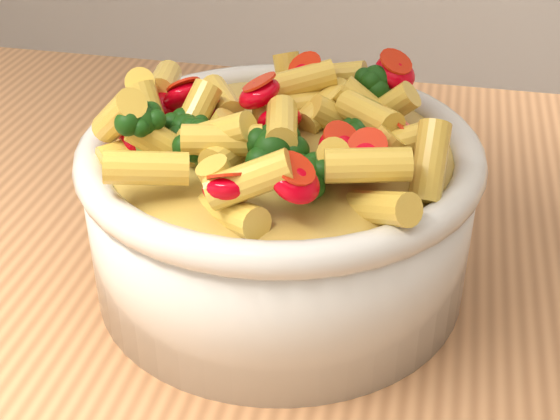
# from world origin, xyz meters

# --- Properties ---
(table) EXTENTS (1.20, 0.80, 0.90)m
(table) POSITION_xyz_m (0.00, 0.00, 0.80)
(table) COLOR tan
(table) RESTS_ON ground
(serving_bowl) EXTENTS (0.27, 0.27, 0.12)m
(serving_bowl) POSITION_xyz_m (-0.11, 0.02, 0.96)
(serving_bowl) COLOR silver
(serving_bowl) RESTS_ON table
(pasta_salad) EXTENTS (0.21, 0.21, 0.05)m
(pasta_salad) POSITION_xyz_m (-0.11, 0.02, 1.03)
(pasta_salad) COLOR #E9C449
(pasta_salad) RESTS_ON serving_bowl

